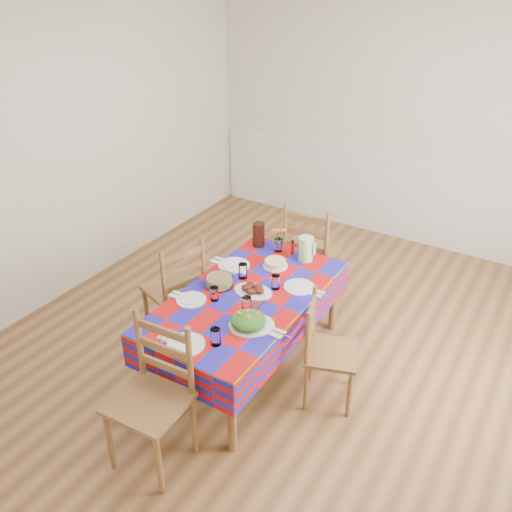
{
  "coord_description": "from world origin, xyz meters",
  "views": [
    {
      "loc": [
        1.66,
        -3.14,
        2.92
      ],
      "look_at": [
        -0.17,
        -0.18,
        0.94
      ],
      "focal_mm": 38.0,
      "sensor_mm": 36.0,
      "label": 1
    }
  ],
  "objects": [
    {
      "name": "name_card",
      "position": [
        -0.18,
        -1.14,
        0.67
      ],
      "size": [
        0.06,
        0.02,
        0.01
      ],
      "primitive_type": "cube",
      "color": "silver",
      "rests_on": "dining_table"
    },
    {
      "name": "serving_utensils",
      "position": [
        -0.03,
        -0.41,
        0.67
      ],
      "size": [
        0.12,
        0.26,
        0.01
      ],
      "color": "black",
      "rests_on": "dining_table"
    },
    {
      "name": "pasta_bowl",
      "position": [
        -0.43,
        -0.31,
        0.7
      ],
      "size": [
        0.22,
        0.22,
        0.08
      ],
      "color": "white",
      "rests_on": "dining_table"
    },
    {
      "name": "tea_pitcher",
      "position": [
        -0.51,
        0.4,
        0.77
      ],
      "size": [
        0.11,
        0.11,
        0.21
      ],
      "primitive_type": "cylinder",
      "color": "black",
      "rests_on": "dining_table"
    },
    {
      "name": "chair_near",
      "position": [
        -0.18,
        -1.37,
        0.5
      ],
      "size": [
        0.47,
        0.45,
        1.02
      ],
      "rotation": [
        0.0,
        0.0,
        0.05
      ],
      "color": "brown",
      "rests_on": "room"
    },
    {
      "name": "wainscot",
      "position": [
        0.0,
        2.48,
        0.49
      ],
      "size": [
        4.41,
        0.06,
        0.92
      ],
      "color": "silver",
      "rests_on": "room"
    },
    {
      "name": "salad_platter",
      "position": [
        0.04,
        -0.63,
        0.71
      ],
      "size": [
        0.27,
        0.27,
        0.11
      ],
      "color": "silver",
      "rests_on": "dining_table"
    },
    {
      "name": "green_pitcher",
      "position": [
        -0.04,
        0.39,
        0.77
      ],
      "size": [
        0.12,
        0.12,
        0.21
      ],
      "primitive_type": "cylinder",
      "color": "#B3E7A3",
      "rests_on": "dining_table"
    },
    {
      "name": "chair_right",
      "position": [
        0.5,
        -0.32,
        0.42
      ],
      "size": [
        0.47,
        0.48,
        0.86
      ],
      "rotation": [
        0.0,
        0.0,
        1.91
      ],
      "color": "brown",
      "rests_on": "room"
    },
    {
      "name": "setting_right_far",
      "position": [
        0.06,
        -0.05,
        0.69
      ],
      "size": [
        0.44,
        0.26,
        0.11
      ],
      "rotation": [
        0.0,
        0.0,
        -1.57
      ],
      "color": "silver",
      "rests_on": "dining_table"
    },
    {
      "name": "cake",
      "position": [
        -0.2,
        0.17,
        0.69
      ],
      "size": [
        0.21,
        0.21,
        0.06
      ],
      "color": "silver",
      "rests_on": "dining_table"
    },
    {
      "name": "setting_left_far",
      "position": [
        -0.44,
        -0.05,
        0.69
      ],
      "size": [
        0.47,
        0.28,
        0.12
      ],
      "rotation": [
        0.0,
        0.0,
        1.57
      ],
      "color": "silver",
      "rests_on": "dining_table"
    },
    {
      "name": "room",
      "position": [
        0.0,
        0.0,
        1.35
      ],
      "size": [
        4.58,
        5.08,
        2.78
      ],
      "color": "brown",
      "rests_on": "ground"
    },
    {
      "name": "dining_table",
      "position": [
        -0.18,
        -0.31,
        0.59
      ],
      "size": [
        0.92,
        1.71,
        0.67
      ],
      "color": "brown",
      "rests_on": "room"
    },
    {
      "name": "setting_near_head",
      "position": [
        -0.14,
        -0.98,
        0.69
      ],
      "size": [
        0.41,
        0.27,
        0.12
      ],
      "color": "silver",
      "rests_on": "dining_table"
    },
    {
      "name": "setting_left_near",
      "position": [
        -0.44,
        -0.55,
        0.69
      ],
      "size": [
        0.41,
        0.24,
        0.11
      ],
      "rotation": [
        0.0,
        0.0,
        1.57
      ],
      "color": "silver",
      "rests_on": "dining_table"
    },
    {
      "name": "setting_right_near",
      "position": [
        0.04,
        -0.56,
        0.69
      ],
      "size": [
        0.46,
        0.27,
        0.12
      ],
      "rotation": [
        0.0,
        0.0,
        -1.57
      ],
      "color": "silver",
      "rests_on": "dining_table"
    },
    {
      "name": "flower_vase",
      "position": [
        -0.31,
        0.4,
        0.76
      ],
      "size": [
        0.14,
        0.12,
        0.22
      ],
      "color": "white",
      "rests_on": "dining_table"
    },
    {
      "name": "chair_left",
      "position": [
        -0.86,
        -0.32,
        0.48
      ],
      "size": [
        0.52,
        0.53,
        0.97
      ],
      "rotation": [
        0.0,
        0.0,
        -1.9
      ],
      "color": "brown",
      "rests_on": "room"
    },
    {
      "name": "chair_far",
      "position": [
        -0.18,
        0.76,
        0.5
      ],
      "size": [
        0.49,
        0.47,
        1.02
      ],
      "rotation": [
        0.0,
        0.0,
        3.24
      ],
      "color": "brown",
      "rests_on": "room"
    },
    {
      "name": "meat_platter",
      "position": [
        -0.15,
        -0.26,
        0.69
      ],
      "size": [
        0.3,
        0.22,
        0.06
      ],
      "color": "silver",
      "rests_on": "dining_table"
    },
    {
      "name": "hot_sauce",
      "position": [
        -0.19,
        0.42,
        0.73
      ],
      "size": [
        0.03,
        0.03,
        0.13
      ],
      "primitive_type": "cylinder",
      "color": "#AC1B0D",
      "rests_on": "dining_table"
    }
  ]
}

